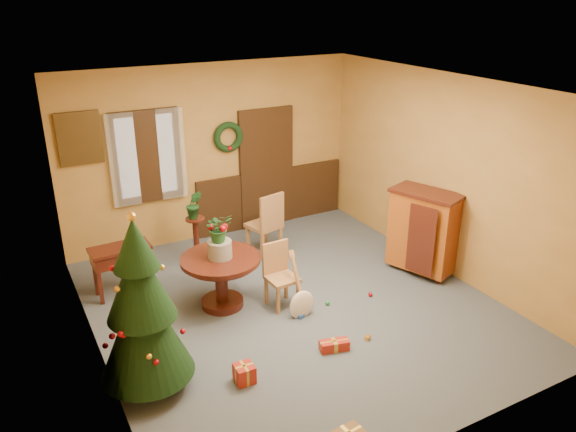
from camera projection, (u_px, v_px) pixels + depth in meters
room_envelope at (227, 171)px, 9.40m from camera, size 5.50×5.50×5.50m
dining_table at (221, 272)px, 7.37m from camera, size 1.05×1.05×0.72m
urn at (220, 249)px, 7.24m from camera, size 0.32×0.32×0.23m
centerpiece_plant at (219, 228)px, 7.13m from camera, size 0.34×0.30×0.38m
chair_near at (279, 272)px, 7.43m from camera, size 0.40×0.40×0.88m
chair_far at (267, 222)px, 8.77m from camera, size 0.55×0.55×1.05m
guitar at (302, 288)px, 7.16m from camera, size 0.47×0.60×0.81m
plant_stand at (196, 235)px, 8.55m from camera, size 0.29×0.29×0.75m
stand_plant at (194, 204)px, 8.36m from camera, size 0.29×0.26×0.44m
christmas_tree at (142, 309)px, 5.68m from camera, size 0.97×0.97×2.01m
writing_desk at (121, 259)px, 7.67m from camera, size 0.81×0.42×0.71m
sideboard at (423, 230)px, 8.21m from camera, size 0.83×1.11×1.28m
gift_b at (244, 374)px, 6.07m from camera, size 0.21×0.21×0.21m
gift_c at (153, 337)px, 6.75m from camera, size 0.31×0.28×0.14m
gift_d at (334, 345)px, 6.61m from camera, size 0.37×0.22×0.12m
toy_a at (301, 316)px, 7.26m from camera, size 0.09×0.07×0.05m
toy_b at (328, 303)px, 7.56m from camera, size 0.06×0.06×0.06m
toy_c at (341, 345)px, 6.68m from camera, size 0.07×0.09×0.05m
toy_d at (370, 294)px, 7.77m from camera, size 0.06×0.06×0.06m
toy_e at (367, 338)px, 6.82m from camera, size 0.09×0.08×0.05m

